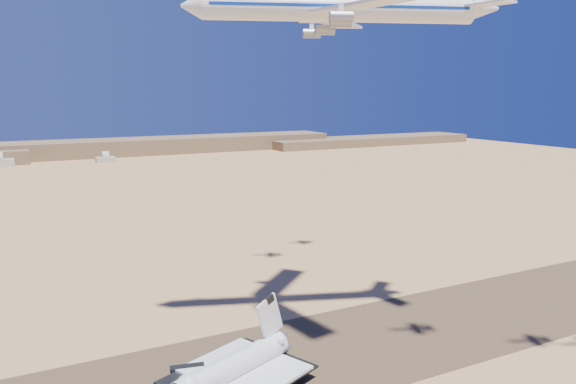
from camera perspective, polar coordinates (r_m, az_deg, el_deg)
name	(u,v)px	position (r m, az deg, el deg)	size (l,w,h in m)	color
ground	(261,368)	(157.71, -2.79, -17.42)	(1200.00, 1200.00, 0.00)	tan
runway	(261,368)	(157.70, -2.79, -17.41)	(600.00, 50.00, 0.06)	brown
ridgeline	(120,149)	(669.26, -16.69, 4.17)	(960.00, 90.00, 18.00)	#7C6145
shuttle	(232,370)	(145.17, -5.72, -17.53)	(43.28, 36.41, 21.06)	silver
carrier_747	(331,8)	(162.21, 4.39, 18.10)	(88.65, 65.57, 22.36)	white
chase_jet_d	(313,21)	(216.15, 2.56, 16.96)	(13.66, 8.56, 3.56)	white
chase_jet_e	(350,18)	(237.54, 6.30, 17.19)	(13.46, 7.80, 3.42)	white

